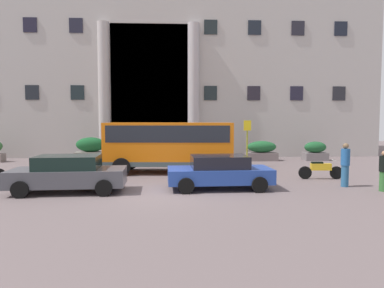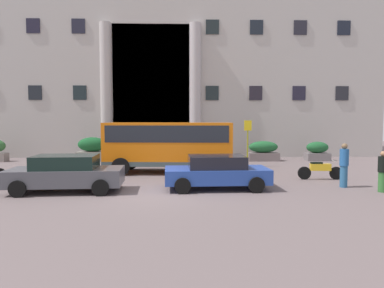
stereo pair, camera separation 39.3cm
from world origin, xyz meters
TOP-DOWN VIEW (x-y plane):
  - ground_plane at (0.00, 0.00)m, footprint 80.00×64.00m
  - office_building_facade at (-0.00, 17.48)m, footprint 32.23×9.67m
  - orange_minibus at (0.32, 5.50)m, footprint 6.70×2.86m
  - bus_stop_sign at (4.89, 7.61)m, footprint 0.44×0.08m
  - hedge_planter_entrance_right at (6.54, 10.71)m, footprint 2.08×0.94m
  - hedge_planter_far_west at (-5.03, 10.71)m, footprint 2.04×0.99m
  - hedge_planter_far_east at (-1.77, 10.15)m, footprint 1.93×0.76m
  - hedge_planter_east at (10.29, 10.76)m, footprint 1.58×0.97m
  - parked_hatchback_near at (2.42, 1.04)m, footprint 4.22×2.14m
  - parked_sedan_far at (-3.48, 0.60)m, footprint 4.40×2.17m
  - motorcycle_far_end at (7.45, 3.14)m, footprint 2.08×0.55m
  - scooter_by_planter at (-3.51, 3.32)m, footprint 1.88×0.68m
  - pedestrian_man_red_shirt at (7.72, 1.22)m, footprint 0.36×0.36m
  - pedestrian_child_trailing at (8.78, 0.23)m, footprint 0.36×0.36m

SIDE VIEW (x-z plane):
  - ground_plane at x=0.00m, z-range -0.12..0.00m
  - scooter_by_planter at x=-3.51m, z-range 0.01..0.90m
  - motorcycle_far_end at x=7.45m, z-range 0.01..0.91m
  - hedge_planter_far_east at x=-1.77m, z-range -0.02..1.23m
  - hedge_planter_east at x=10.29m, z-range -0.02..1.27m
  - hedge_planter_entrance_right at x=6.54m, z-range -0.02..1.32m
  - parked_hatchback_near at x=2.42m, z-range 0.02..1.38m
  - parked_sedan_far at x=-3.48m, z-range 0.02..1.44m
  - hedge_planter_far_west at x=-5.03m, z-range -0.03..1.60m
  - pedestrian_child_trailing at x=8.78m, z-range 0.00..1.59m
  - pedestrian_man_red_shirt at x=7.72m, z-range 0.02..1.84m
  - orange_minibus at x=0.32m, z-range 0.27..2.91m
  - bus_stop_sign at x=4.89m, z-range 0.32..3.08m
  - office_building_facade at x=0.00m, z-range -0.01..21.64m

